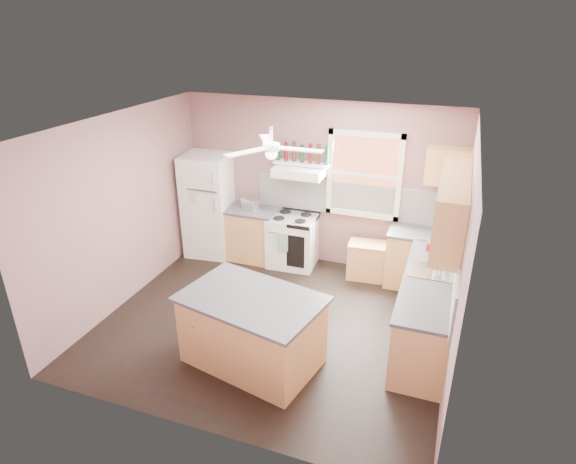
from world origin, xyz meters
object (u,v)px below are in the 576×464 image
(refrigerator, at_px, (209,205))
(stove, at_px, (293,241))
(cart, at_px, (366,261))
(toaster, at_px, (250,204))
(island, at_px, (252,331))

(refrigerator, xyz_separation_m, stove, (1.51, 0.04, -0.45))
(refrigerator, height_order, cart, refrigerator)
(stove, height_order, cart, stove)
(refrigerator, distance_m, stove, 1.58)
(toaster, xyz_separation_m, island, (1.13, -2.54, -0.56))
(toaster, height_order, island, toaster)
(toaster, relative_size, stove, 0.33)
(refrigerator, distance_m, cart, 2.83)
(cart, xyz_separation_m, island, (-0.87, -2.49, 0.14))
(cart, relative_size, island, 0.38)
(cart, bearing_deg, stove, 173.47)
(refrigerator, xyz_separation_m, cart, (2.76, 0.01, -0.59))
(stove, relative_size, cart, 1.49)
(refrigerator, bearing_deg, island, -59.02)
(toaster, relative_size, island, 0.19)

